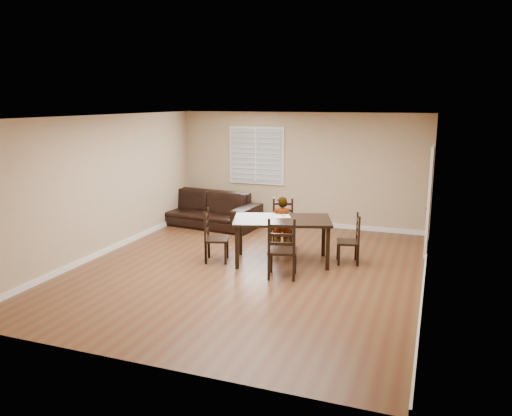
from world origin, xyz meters
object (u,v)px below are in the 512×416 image
(chair_left, at_px, (210,238))
(chair_near, at_px, (282,224))
(chair_right, at_px, (354,241))
(dining_table, at_px, (282,223))
(donut, at_px, (283,215))
(sofa, at_px, (203,208))
(chair_far, at_px, (282,252))
(child, at_px, (282,224))

(chair_left, bearing_deg, chair_near, -50.25)
(chair_right, bearing_deg, dining_table, -87.11)
(dining_table, height_order, chair_right, chair_right)
(chair_left, height_order, chair_right, chair_left)
(chair_left, height_order, donut, chair_left)
(dining_table, bearing_deg, sofa, 124.29)
(chair_far, height_order, child, child)
(donut, relative_size, sofa, 0.04)
(chair_near, xyz_separation_m, chair_left, (-0.95, -1.47, 0.00))
(chair_near, relative_size, chair_right, 1.06)
(chair_far, height_order, donut, chair_far)
(chair_right, height_order, child, child)
(chair_right, height_order, sofa, chair_right)
(chair_right, xyz_separation_m, donut, (-1.31, -0.20, 0.43))
(dining_table, distance_m, chair_right, 1.37)
(sofa, bearing_deg, donut, -29.11)
(dining_table, height_order, chair_near, chair_near)
(donut, xyz_separation_m, sofa, (-2.61, 1.89, -0.45))
(child, bearing_deg, chair_far, 94.83)
(child, bearing_deg, donut, 98.13)
(chair_right, xyz_separation_m, child, (-1.46, 0.22, 0.14))
(chair_far, relative_size, sofa, 0.39)
(dining_table, xyz_separation_m, child, (-0.19, 0.61, -0.18))
(chair_left, bearing_deg, child, -64.07)
(sofa, bearing_deg, chair_far, -38.84)
(sofa, bearing_deg, chair_near, -16.81)
(chair_far, height_order, chair_right, chair_far)
(chair_left, relative_size, donut, 9.80)
(chair_far, xyz_separation_m, child, (-0.47, 1.51, 0.08))
(dining_table, bearing_deg, chair_left, 179.97)
(chair_right, bearing_deg, child, -112.82)
(chair_far, distance_m, child, 1.58)
(chair_near, bearing_deg, donut, -81.72)
(chair_near, height_order, child, child)
(chair_left, distance_m, donut, 1.43)
(chair_far, bearing_deg, dining_table, -85.42)
(dining_table, xyz_separation_m, chair_right, (1.27, 0.40, -0.32))
(child, distance_m, donut, 0.53)
(chair_right, distance_m, donut, 1.39)
(dining_table, relative_size, chair_left, 2.01)
(chair_far, bearing_deg, donut, -86.41)
(chair_far, distance_m, sofa, 4.18)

